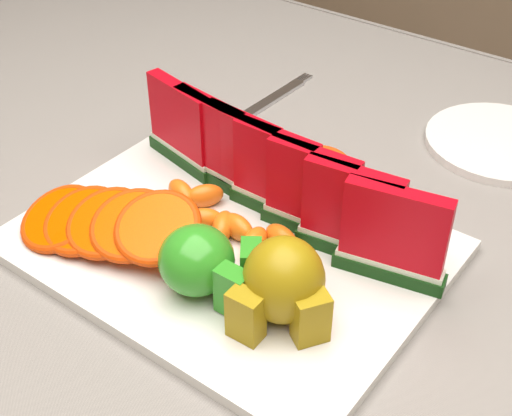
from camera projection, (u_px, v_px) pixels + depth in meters
name	position (u px, v px, depth m)	size (l,w,h in m)	color
table	(285.00, 294.00, 0.81)	(1.40, 0.90, 0.75)	#432914
tablecloth	(286.00, 253.00, 0.77)	(1.53, 1.03, 0.20)	gray
platter	(229.00, 246.00, 0.71)	(0.40, 0.30, 0.01)	silver
apple_cluster	(204.00, 263.00, 0.63)	(0.11, 0.09, 0.06)	#0D7C09
pear_cluster	(283.00, 284.00, 0.60)	(0.10, 0.10, 0.08)	#A98B10
side_plate	(500.00, 142.00, 0.86)	(0.23, 0.23, 0.01)	silver
fork	(266.00, 103.00, 0.95)	(0.02, 0.20, 0.00)	silver
watermelon_row	(276.00, 176.00, 0.71)	(0.39, 0.07, 0.10)	#103F16
orange_fan_front	(107.00, 223.00, 0.69)	(0.21, 0.13, 0.06)	#F32806
orange_fan_back	(261.00, 157.00, 0.79)	(0.24, 0.10, 0.04)	#F32806
tangerine_segments	(225.00, 220.00, 0.71)	(0.17, 0.08, 0.03)	#E85426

